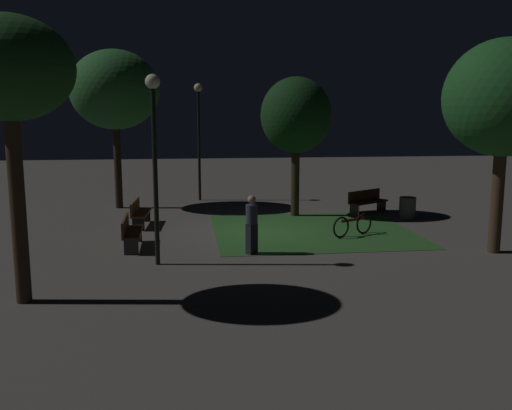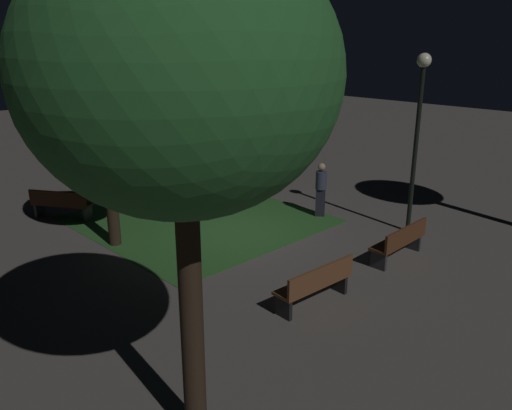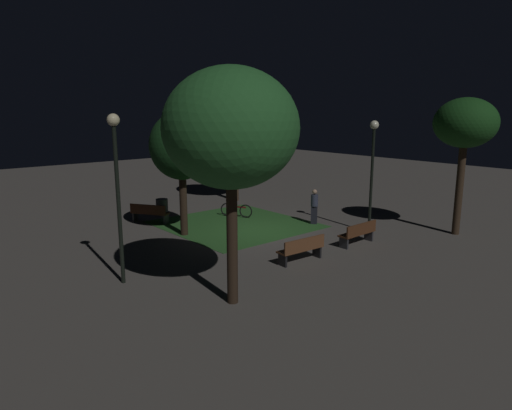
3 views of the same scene
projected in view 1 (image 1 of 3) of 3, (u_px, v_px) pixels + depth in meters
name	position (u px, v px, depth m)	size (l,w,h in m)	color
ground_plane	(262.00, 233.00, 17.76)	(60.00, 60.00, 0.00)	#56514C
grass_lawn	(312.00, 230.00, 18.05)	(6.03, 6.33, 0.01)	#2D6028
bench_lawn_edge	(139.00, 212.00, 18.72)	(1.83, 0.59, 0.88)	brown
bench_by_lamp	(130.00, 231.00, 15.65)	(1.81, 0.51, 0.88)	#512D19
bench_corner	(367.00, 201.00, 21.10)	(1.37, 1.78, 0.88)	#422314
tree_right_canopy	(296.00, 116.00, 20.10)	(2.58, 2.58, 5.09)	#2D2116
tree_tall_center	(115.00, 90.00, 21.67)	(3.48, 3.48, 6.24)	#2D2116
tree_lawn_side	(8.00, 72.00, 10.48)	(2.49, 2.49, 5.62)	#38281C
tree_left_canopy	(504.00, 99.00, 14.56)	(3.17, 3.17, 5.72)	#423021
lamp_post_near_wall	(154.00, 138.00, 13.49)	(0.36, 0.36, 4.70)	black
lamp_post_path_center	(199.00, 123.00, 23.90)	(0.36, 0.36, 5.04)	black
trash_bin	(407.00, 208.00, 20.01)	(0.59, 0.59, 0.79)	#4C4C4C
bicycle	(353.00, 225.00, 17.23)	(0.84, 1.49, 0.93)	black
pedestrian	(252.00, 223.00, 14.91)	(0.33, 0.34, 1.61)	black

